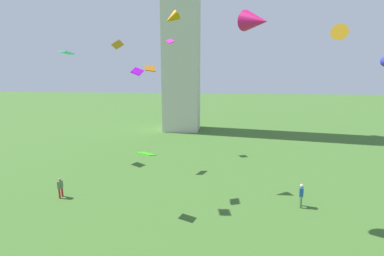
{
  "coord_description": "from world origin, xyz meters",
  "views": [
    {
      "loc": [
        0.42,
        -2.53,
        9.7
      ],
      "look_at": [
        -1.48,
        16.02,
        5.98
      ],
      "focal_mm": 27.27,
      "sensor_mm": 36.0,
      "label": 1
    }
  ],
  "objects_px": {
    "kite_flying_1": "(67,53)",
    "kite_flying_9": "(339,36)",
    "kite_flying_3": "(171,18)",
    "kite_flying_7": "(150,68)",
    "person_3": "(60,187)",
    "person_2": "(301,194)",
    "kite_flying_0": "(137,71)",
    "kite_flying_4": "(170,41)",
    "kite_flying_5": "(118,45)",
    "kite_flying_2": "(256,21)",
    "kite_flying_6": "(146,154)"
  },
  "relations": [
    {
      "from": "person_2",
      "to": "kite_flying_3",
      "type": "xyz_separation_m",
      "value": [
        -9.87,
        3.7,
        12.7
      ]
    },
    {
      "from": "person_3",
      "to": "kite_flying_4",
      "type": "bearing_deg",
      "value": 160.02
    },
    {
      "from": "kite_flying_5",
      "to": "kite_flying_7",
      "type": "distance_m",
      "value": 2.91
    },
    {
      "from": "kite_flying_4",
      "to": "kite_flying_7",
      "type": "xyz_separation_m",
      "value": [
        0.61,
        -12.26,
        -3.1
      ]
    },
    {
      "from": "kite_flying_0",
      "to": "kite_flying_5",
      "type": "height_order",
      "value": "kite_flying_5"
    },
    {
      "from": "kite_flying_9",
      "to": "kite_flying_3",
      "type": "bearing_deg",
      "value": 26.09
    },
    {
      "from": "kite_flying_1",
      "to": "kite_flying_6",
      "type": "distance_m",
      "value": 17.52
    },
    {
      "from": "kite_flying_1",
      "to": "kite_flying_9",
      "type": "height_order",
      "value": "kite_flying_9"
    },
    {
      "from": "kite_flying_1",
      "to": "kite_flying_6",
      "type": "xyz_separation_m",
      "value": [
        11.18,
        -11.4,
        -7.22
      ]
    },
    {
      "from": "kite_flying_6",
      "to": "kite_flying_9",
      "type": "relative_size",
      "value": 0.58
    },
    {
      "from": "person_2",
      "to": "kite_flying_2",
      "type": "relative_size",
      "value": 0.77
    },
    {
      "from": "kite_flying_2",
      "to": "kite_flying_3",
      "type": "bearing_deg",
      "value": 93.24
    },
    {
      "from": "person_2",
      "to": "kite_flying_5",
      "type": "bearing_deg",
      "value": -79.38
    },
    {
      "from": "person_3",
      "to": "kite_flying_7",
      "type": "xyz_separation_m",
      "value": [
        6.87,
        1.79,
        8.93
      ]
    },
    {
      "from": "person_2",
      "to": "person_3",
      "type": "bearing_deg",
      "value": -78.81
    },
    {
      "from": "kite_flying_3",
      "to": "kite_flying_4",
      "type": "xyz_separation_m",
      "value": [
        -1.9,
        10.09,
        -0.77
      ]
    },
    {
      "from": "kite_flying_0",
      "to": "kite_flying_2",
      "type": "xyz_separation_m",
      "value": [
        9.97,
        -9.58,
        2.93
      ]
    },
    {
      "from": "person_3",
      "to": "kite_flying_2",
      "type": "distance_m",
      "value": 18.37
    },
    {
      "from": "kite_flying_2",
      "to": "kite_flying_9",
      "type": "distance_m",
      "value": 10.08
    },
    {
      "from": "kite_flying_4",
      "to": "kite_flying_2",
      "type": "bearing_deg",
      "value": 170.88
    },
    {
      "from": "kite_flying_7",
      "to": "kite_flying_0",
      "type": "bearing_deg",
      "value": 8.3
    },
    {
      "from": "kite_flying_4",
      "to": "kite_flying_7",
      "type": "height_order",
      "value": "kite_flying_4"
    },
    {
      "from": "kite_flying_0",
      "to": "kite_flying_5",
      "type": "bearing_deg",
      "value": 13.64
    },
    {
      "from": "kite_flying_3",
      "to": "kite_flying_7",
      "type": "xyz_separation_m",
      "value": [
        -1.29,
        -2.17,
        -3.88
      ]
    },
    {
      "from": "kite_flying_0",
      "to": "kite_flying_6",
      "type": "xyz_separation_m",
      "value": [
        3.18,
        -9.45,
        -5.33
      ]
    },
    {
      "from": "kite_flying_0",
      "to": "kite_flying_6",
      "type": "distance_m",
      "value": 11.3
    },
    {
      "from": "kite_flying_1",
      "to": "kite_flying_4",
      "type": "bearing_deg",
      "value": 58.98
    },
    {
      "from": "person_2",
      "to": "kite_flying_4",
      "type": "height_order",
      "value": "kite_flying_4"
    },
    {
      "from": "person_2",
      "to": "kite_flying_1",
      "type": "bearing_deg",
      "value": -102.93
    },
    {
      "from": "kite_flying_5",
      "to": "kite_flying_9",
      "type": "relative_size",
      "value": 0.43
    },
    {
      "from": "person_2",
      "to": "kite_flying_9",
      "type": "relative_size",
      "value": 0.74
    },
    {
      "from": "person_3",
      "to": "kite_flying_1",
      "type": "relative_size",
      "value": 0.85
    },
    {
      "from": "kite_flying_3",
      "to": "kite_flying_5",
      "type": "relative_size",
      "value": 1.56
    },
    {
      "from": "person_3",
      "to": "kite_flying_4",
      "type": "distance_m",
      "value": 19.53
    },
    {
      "from": "kite_flying_7",
      "to": "person_2",
      "type": "bearing_deg",
      "value": -114.12
    },
    {
      "from": "kite_flying_2",
      "to": "kite_flying_5",
      "type": "xyz_separation_m",
      "value": [
        -9.09,
        2.06,
        -1.08
      ]
    },
    {
      "from": "kite_flying_3",
      "to": "kite_flying_9",
      "type": "relative_size",
      "value": 0.68
    },
    {
      "from": "kite_flying_2",
      "to": "kite_flying_6",
      "type": "height_order",
      "value": "kite_flying_2"
    },
    {
      "from": "person_3",
      "to": "kite_flying_5",
      "type": "distance_m",
      "value": 11.67
    },
    {
      "from": "person_3",
      "to": "person_2",
      "type": "bearing_deg",
      "value": 94.88
    },
    {
      "from": "kite_flying_0",
      "to": "kite_flying_4",
      "type": "distance_m",
      "value": 7.46
    },
    {
      "from": "kite_flying_4",
      "to": "kite_flying_5",
      "type": "distance_m",
      "value": 13.98
    },
    {
      "from": "kite_flying_9",
      "to": "kite_flying_6",
      "type": "bearing_deg",
      "value": 47.01
    },
    {
      "from": "person_2",
      "to": "kite_flying_9",
      "type": "xyz_separation_m",
      "value": [
        3.36,
        4.85,
        11.37
      ]
    },
    {
      "from": "kite_flying_3",
      "to": "kite_flying_6",
      "type": "distance_m",
      "value": 11.07
    },
    {
      "from": "kite_flying_1",
      "to": "kite_flying_3",
      "type": "bearing_deg",
      "value": 10.2
    },
    {
      "from": "kite_flying_5",
      "to": "kite_flying_1",
      "type": "bearing_deg",
      "value": -136.24
    },
    {
      "from": "kite_flying_1",
      "to": "kite_flying_2",
      "type": "height_order",
      "value": "kite_flying_2"
    },
    {
      "from": "person_2",
      "to": "kite_flying_6",
      "type": "xyz_separation_m",
      "value": [
        -10.71,
        -1.98,
        3.24
      ]
    },
    {
      "from": "kite_flying_1",
      "to": "kite_flying_7",
      "type": "xyz_separation_m",
      "value": [
        10.73,
        -7.89,
        -1.63
      ]
    }
  ]
}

